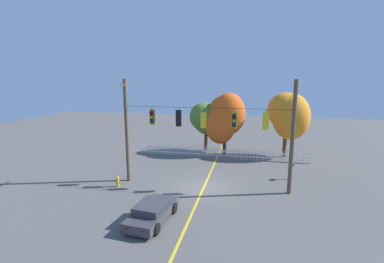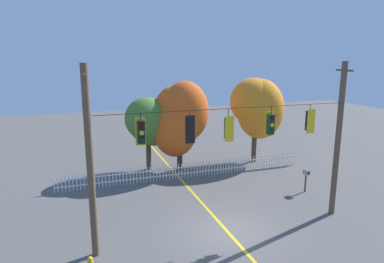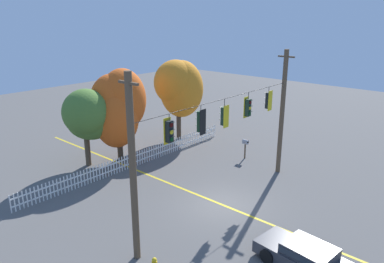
{
  "view_description": "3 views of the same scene",
  "coord_description": "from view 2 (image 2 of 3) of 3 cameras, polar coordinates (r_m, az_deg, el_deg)",
  "views": [
    {
      "loc": [
        3.37,
        -20.15,
        8.26
      ],
      "look_at": [
        -1.22,
        1.27,
        3.98
      ],
      "focal_mm": 26.52,
      "sensor_mm": 36.0,
      "label": 1
    },
    {
      "loc": [
        -6.6,
        -13.96,
        8.33
      ],
      "look_at": [
        -1.45,
        1.06,
        4.85
      ],
      "focal_mm": 32.41,
      "sensor_mm": 36.0,
      "label": 2
    },
    {
      "loc": [
        -14.82,
        -10.82,
        10.02
      ],
      "look_at": [
        -1.06,
        1.33,
        4.24
      ],
      "focal_mm": 34.54,
      "sensor_mm": 36.0,
      "label": 3
    }
  ],
  "objects": [
    {
      "name": "ground",
      "position": [
        17.54,
        5.83,
        -16.05
      ],
      "size": [
        80.0,
        80.0,
        0.0
      ],
      "primitive_type": "plane",
      "color": "#565451"
    },
    {
      "name": "lane_centerline_stripe",
      "position": [
        17.54,
        5.83,
        -16.04
      ],
      "size": [
        0.16,
        36.0,
        0.01
      ],
      "primitive_type": "cube",
      "color": "gold",
      "rests_on": "ground"
    },
    {
      "name": "signal_support_span",
      "position": [
        16.01,
        6.15,
        -3.02
      ],
      "size": [
        12.61,
        1.1,
        8.08
      ],
      "color": "brown",
      "rests_on": "ground"
    },
    {
      "name": "traffic_signal_northbound_secondary",
      "position": [
        14.53,
        -8.38,
        -0.09
      ],
      "size": [
        0.43,
        0.38,
        1.39
      ],
      "color": "black"
    },
    {
      "name": "traffic_signal_northbound_primary",
      "position": [
        15.03,
        -0.45,
        0.44
      ],
      "size": [
        0.43,
        0.38,
        1.42
      ],
      "color": "black"
    },
    {
      "name": "traffic_signal_southbound_primary",
      "position": [
        15.73,
        5.98,
        0.53
      ],
      "size": [
        0.43,
        0.38,
        1.49
      ],
      "color": "black"
    },
    {
      "name": "traffic_signal_westbound_side",
      "position": [
        16.77,
        12.8,
        1.17
      ],
      "size": [
        0.43,
        0.38,
        1.46
      ],
      "color": "black"
    },
    {
      "name": "traffic_signal_eastbound_side",
      "position": [
        17.97,
        18.76,
        1.69
      ],
      "size": [
        0.43,
        0.38,
        1.42
      ],
      "color": "black"
    },
    {
      "name": "white_picket_fence",
      "position": [
        24.28,
        -0.67,
        -6.37
      ],
      "size": [
        17.51,
        0.06,
        1.05
      ],
      "color": "white",
      "rests_on": "ground"
    },
    {
      "name": "autumn_maple_near_fence",
      "position": [
        25.12,
        -6.75,
        1.5
      ],
      "size": [
        4.01,
        3.34,
        5.49
      ],
      "color": "brown",
      "rests_on": "ground"
    },
    {
      "name": "autumn_maple_mid",
      "position": [
        25.01,
        -2.23,
        2.14
      ],
      "size": [
        4.19,
        3.5,
        6.59
      ],
      "color": "#473828",
      "rests_on": "ground"
    },
    {
      "name": "autumn_oak_far_east",
      "position": [
        27.74,
        10.59,
        4.05
      ],
      "size": [
        4.25,
        3.6,
        6.66
      ],
      "color": "#473828",
      "rests_on": "ground"
    },
    {
      "name": "roadside_mailbox",
      "position": [
        22.71,
        18.26,
        -6.63
      ],
      "size": [
        0.25,
        0.44,
        1.45
      ],
      "color": "brown",
      "rests_on": "ground"
    }
  ]
}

